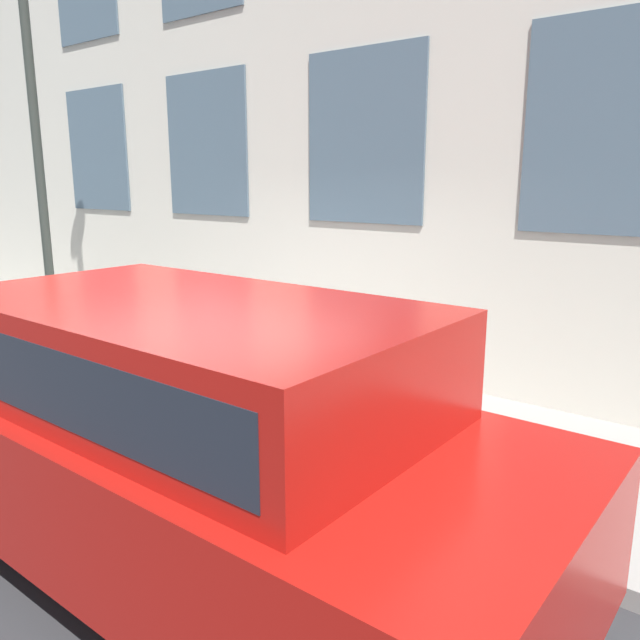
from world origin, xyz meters
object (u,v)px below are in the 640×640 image
(fire_hydrant, at_px, (271,395))
(parked_truck_red_near, at_px, (180,420))
(person, at_px, (371,357))
(street_lamp, at_px, (30,68))

(fire_hydrant, relative_size, parked_truck_red_near, 0.15)
(person, bearing_deg, parked_truck_red_near, -119.40)
(parked_truck_red_near, bearing_deg, street_lamp, 68.24)
(parked_truck_red_near, relative_size, street_lamp, 0.81)
(parked_truck_red_near, bearing_deg, person, 0.88)
(fire_hydrant, xyz_separation_m, street_lamp, (0.44, 4.47, 3.27))
(parked_truck_red_near, xyz_separation_m, street_lamp, (2.10, 5.27, 2.79))
(fire_hydrant, height_order, street_lamp, street_lamp)
(fire_hydrant, height_order, person, person)
(person, height_order, street_lamp, street_lamp)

